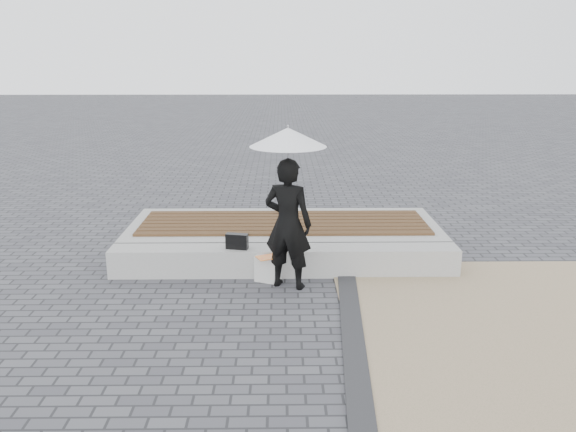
{
  "coord_description": "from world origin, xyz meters",
  "views": [
    {
      "loc": [
        -0.05,
        -6.46,
        3.09
      ],
      "look_at": [
        0.04,
        1.1,
        1.0
      ],
      "focal_mm": 36.91,
      "sensor_mm": 36.0,
      "label": 1
    }
  ],
  "objects_px": {
    "parasol": "(288,137)",
    "handbag": "(237,241)",
    "woman": "(288,224)",
    "canvas_tote": "(268,269)",
    "seating_ledge": "(284,260)"
  },
  "relations": [
    {
      "from": "woman",
      "to": "canvas_tote",
      "type": "relative_size",
      "value": 4.77
    },
    {
      "from": "parasol",
      "to": "handbag",
      "type": "height_order",
      "value": "parasol"
    },
    {
      "from": "handbag",
      "to": "canvas_tote",
      "type": "xyz_separation_m",
      "value": [
        0.44,
        -0.26,
        -0.32
      ]
    },
    {
      "from": "woman",
      "to": "parasol",
      "type": "distance_m",
      "value": 1.16
    },
    {
      "from": "seating_ledge",
      "to": "canvas_tote",
      "type": "relative_size",
      "value": 13.39
    },
    {
      "from": "canvas_tote",
      "to": "seating_ledge",
      "type": "bearing_deg",
      "value": 76.3
    },
    {
      "from": "woman",
      "to": "handbag",
      "type": "xyz_separation_m",
      "value": [
        -0.72,
        0.43,
        -0.38
      ]
    },
    {
      "from": "parasol",
      "to": "canvas_tote",
      "type": "distance_m",
      "value": 1.89
    },
    {
      "from": "woman",
      "to": "handbag",
      "type": "distance_m",
      "value": 0.92
    },
    {
      "from": "seating_ledge",
      "to": "parasol",
      "type": "distance_m",
      "value": 1.91
    },
    {
      "from": "seating_ledge",
      "to": "woman",
      "type": "bearing_deg",
      "value": -84.85
    },
    {
      "from": "woman",
      "to": "handbag",
      "type": "height_order",
      "value": "woman"
    },
    {
      "from": "seating_ledge",
      "to": "parasol",
      "type": "xyz_separation_m",
      "value": [
        0.04,
        -0.5,
        1.85
      ]
    },
    {
      "from": "seating_ledge",
      "to": "parasol",
      "type": "height_order",
      "value": "parasol"
    },
    {
      "from": "parasol",
      "to": "handbag",
      "type": "distance_m",
      "value": 1.75
    }
  ]
}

